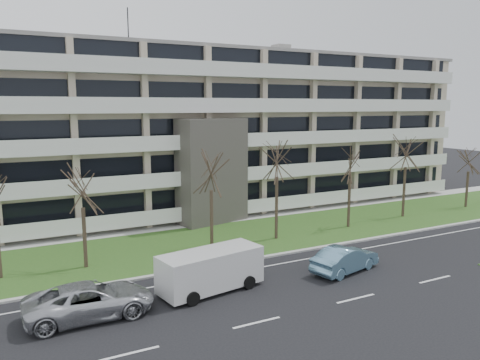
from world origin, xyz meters
TOP-DOWN VIEW (x-y plane):
  - ground at (0.00, 0.00)m, footprint 160.00×160.00m
  - grass_verge at (0.00, 13.00)m, footprint 90.00×10.00m
  - curb at (0.00, 8.00)m, footprint 90.00×0.35m
  - sidewalk at (0.00, 18.50)m, footprint 90.00×2.00m
  - lane_edge_line at (0.00, 6.50)m, footprint 90.00×0.12m
  - apartment_building at (-0.01, 25.32)m, footprint 60.50×15.10m
  - silver_pickup at (-12.80, 4.21)m, footprint 6.08×2.86m
  - blue_sedan at (2.16, 3.47)m, footprint 5.08×2.75m
  - white_van at (-6.26, 4.54)m, footprint 6.09×3.13m
  - tree_2 at (-11.81, 11.49)m, footprint 3.43×3.43m
  - tree_3 at (-3.14, 11.57)m, footprint 3.76×3.76m
  - tree_4 at (2.17, 11.44)m, footprint 4.28×4.28m
  - tree_5 at (9.39, 11.67)m, footprint 3.65×3.65m
  - tree_6 at (16.27, 12.25)m, footprint 4.10×4.10m
  - tree_7 at (25.01, 12.32)m, footprint 3.23×3.23m

SIDE VIEW (x-z plane):
  - ground at x=0.00m, z-range 0.00..0.00m
  - lane_edge_line at x=0.00m, z-range 0.00..0.01m
  - grass_verge at x=0.00m, z-range 0.00..0.06m
  - sidewalk at x=0.00m, z-range 0.00..0.08m
  - curb at x=0.00m, z-range 0.00..0.12m
  - blue_sedan at x=2.16m, z-range 0.00..1.59m
  - silver_pickup at x=-12.80m, z-range 0.00..1.68m
  - white_van at x=-6.26m, z-range 0.22..2.47m
  - tree_7 at x=25.01m, z-range 1.79..8.24m
  - tree_2 at x=-11.81m, z-range 1.90..8.77m
  - tree_5 at x=9.39m, z-range 2.02..9.33m
  - tree_3 at x=-3.14m, z-range 2.09..9.61m
  - tree_6 at x=16.27m, z-range 2.28..10.48m
  - tree_4 at x=2.17m, z-range 2.38..10.95m
  - apartment_building at x=-0.01m, z-range -1.76..16.99m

